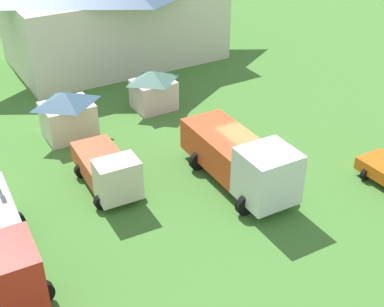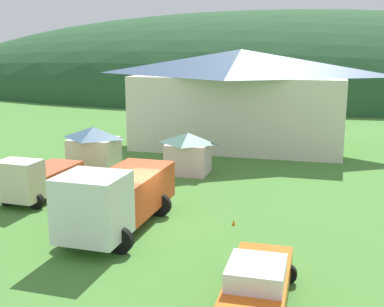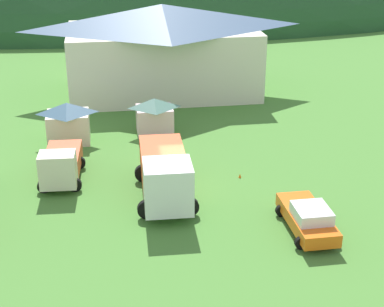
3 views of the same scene
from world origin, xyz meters
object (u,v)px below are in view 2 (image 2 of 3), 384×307
Objects in this scene: play_shed_pink at (188,153)px; heavy_rig_white at (116,197)px; depot_building at (240,97)px; light_truck_cream at (37,178)px; traffic_cone_near_pickup at (234,225)px; play_shed_cream at (94,148)px; service_pickup_orange at (258,282)px.

heavy_rig_white reaches higher than play_shed_pink.
light_truck_cream is at bearing -115.24° from depot_building.
play_shed_pink is at bearing 179.71° from heavy_rig_white.
play_shed_pink reaches higher than traffic_cone_near_pickup.
heavy_rig_white is at bearing -92.19° from play_shed_pink.
play_shed_pink reaches higher than light_truck_cream.
play_shed_cream is 13.37m from traffic_cone_near_pickup.
light_truck_cream is 15.32m from service_pickup_orange.
traffic_cone_near_pickup is (10.79, -7.75, -1.52)m from play_shed_cream.
traffic_cone_near_pickup is (-1.99, 6.92, -0.83)m from service_pickup_orange.
service_pickup_orange is (4.81, -25.46, -3.22)m from depot_building.
play_shed_pink is at bearing 141.83° from light_truck_cream.
play_shed_cream is (-7.98, -10.80, -2.54)m from depot_building.
play_shed_cream is at bearing -147.39° from heavy_rig_white.
play_shed_cream is 0.65× the size of service_pickup_orange.
play_shed_cream reaches higher than service_pickup_orange.
service_pickup_orange is at bearing -48.92° from play_shed_cream.
play_shed_pink is at bearing 117.97° from traffic_cone_near_pickup.
play_shed_cream is 11.45m from heavy_rig_white.
play_shed_pink is at bearing 7.30° from play_shed_cream.
service_pickup_orange is at bearing -73.95° from traffic_cone_near_pickup.
heavy_rig_white is 5.61m from traffic_cone_near_pickup.
heavy_rig_white is at bearing -125.01° from service_pickup_orange.
play_shed_pink is 5.21× the size of traffic_cone_near_pickup.
light_truck_cream is at bearing -131.30° from play_shed_pink.
play_shed_pink is 10.65m from heavy_rig_white.
depot_building is 19.19m from traffic_cone_near_pickup.
traffic_cone_near_pickup is at bearing -62.03° from play_shed_pink.
play_shed_cream is 6.31m from play_shed_pink.
play_shed_cream is 0.59× the size of light_truck_cream.
play_shed_pink is (6.25, 0.80, -0.13)m from play_shed_cream.
service_pickup_orange is (6.94, -4.82, -0.80)m from heavy_rig_white.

